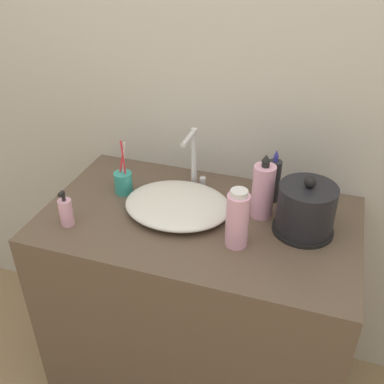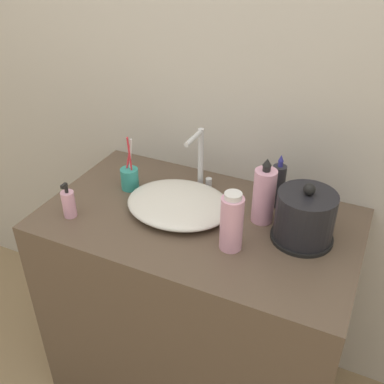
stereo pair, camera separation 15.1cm
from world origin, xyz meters
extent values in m
cube|color=beige|center=(0.00, 0.65, 1.30)|extent=(6.00, 0.04, 2.60)
cube|color=brown|center=(0.00, 0.32, 0.44)|extent=(1.09, 0.63, 0.87)
ellipsoid|color=silver|center=(-0.08, 0.33, 0.90)|extent=(0.38, 0.31, 0.06)
cylinder|color=silver|center=(-0.08, 0.51, 0.99)|extent=(0.02, 0.02, 0.24)
cylinder|color=silver|center=(-0.08, 0.45, 1.10)|extent=(0.02, 0.12, 0.02)
cylinder|color=silver|center=(-0.05, 0.51, 0.89)|extent=(0.02, 0.02, 0.04)
cylinder|color=black|center=(0.35, 0.35, 0.88)|extent=(0.20, 0.20, 0.01)
cylinder|color=black|center=(0.35, 0.35, 0.96)|extent=(0.19, 0.19, 0.17)
sphere|color=black|center=(0.35, 0.35, 1.06)|extent=(0.04, 0.04, 0.04)
cylinder|color=teal|center=(-0.32, 0.38, 0.91)|extent=(0.07, 0.07, 0.08)
cylinder|color=#E5333F|center=(-0.32, 0.39, 0.98)|extent=(0.03, 0.03, 0.15)
cylinder|color=#E5333F|center=(-0.31, 0.38, 1.00)|extent=(0.01, 0.02, 0.19)
cylinder|color=white|center=(-0.32, 0.40, 0.99)|extent=(0.03, 0.01, 0.17)
cylinder|color=#EAA8C6|center=(-0.41, 0.14, 0.92)|extent=(0.05, 0.05, 0.10)
cylinder|color=black|center=(-0.41, 0.14, 0.98)|extent=(0.01, 0.01, 0.02)
cube|color=black|center=(-0.41, 0.13, 1.00)|extent=(0.01, 0.02, 0.01)
cylinder|color=#EAA8C6|center=(0.20, 0.40, 0.97)|extent=(0.07, 0.07, 0.19)
cylinder|color=black|center=(0.20, 0.40, 1.08)|extent=(0.03, 0.03, 0.02)
cone|color=black|center=(0.20, 0.40, 1.10)|extent=(0.03, 0.03, 0.02)
cylinder|color=#28282D|center=(0.22, 0.51, 0.95)|extent=(0.05, 0.05, 0.16)
cylinder|color=#333399|center=(0.22, 0.51, 1.04)|extent=(0.02, 0.02, 0.02)
cone|color=#333399|center=(0.22, 0.51, 1.06)|extent=(0.02, 0.02, 0.02)
cylinder|color=#EAA8C6|center=(0.16, 0.22, 0.96)|extent=(0.07, 0.07, 0.18)
cylinder|color=white|center=(0.16, 0.22, 1.06)|extent=(0.05, 0.05, 0.02)
camera|label=1|loc=(0.38, -0.89, 1.78)|focal=42.00mm
camera|label=2|loc=(0.52, -0.84, 1.78)|focal=42.00mm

